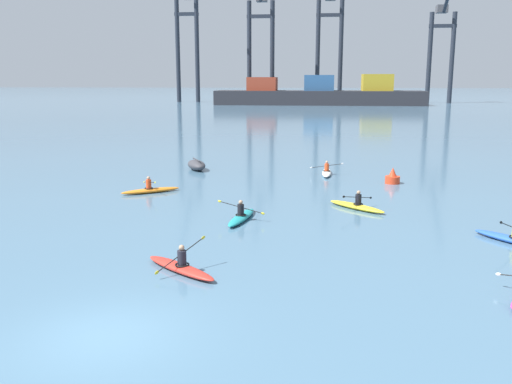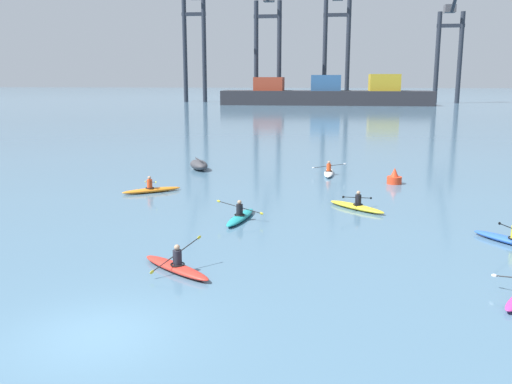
% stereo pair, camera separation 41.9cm
% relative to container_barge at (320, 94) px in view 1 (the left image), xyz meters
% --- Properties ---
extents(ground_plane, '(800.00, 800.00, 0.00)m').
position_rel_container_barge_xyz_m(ground_plane, '(-5.56, -128.06, -2.61)').
color(ground_plane, '#476B84').
extents(container_barge, '(51.65, 10.26, 7.52)m').
position_rel_container_barge_xyz_m(container_barge, '(0.00, 0.00, 0.00)').
color(container_barge, '#28282D').
rests_on(container_barge, ground).
extents(gantry_crane_west, '(6.64, 17.77, 39.90)m').
position_rel_container_barge_xyz_m(gantry_crane_west, '(-36.55, 12.44, 16.28)').
color(gantry_crane_west, '#232833').
rests_on(gantry_crane_west, ground).
extents(gantry_crane_west_mid, '(7.35, 19.62, 34.73)m').
position_rel_container_barge_xyz_m(gantry_crane_west_mid, '(-15.82, 8.65, 15.25)').
color(gantry_crane_west_mid, '#232833').
rests_on(gantry_crane_west_mid, ground).
extents(gantry_crane_east_mid, '(7.43, 16.65, 34.33)m').
position_rel_container_barge_xyz_m(gantry_crane_east_mid, '(2.35, 15.24, 15.37)').
color(gantry_crane_east_mid, '#232833').
rests_on(gantry_crane_east_mid, ground).
extents(gantry_crane_east, '(6.99, 20.00, 36.06)m').
position_rel_container_barge_xyz_m(gantry_crane_east, '(31.63, 12.78, 14.22)').
color(gantry_crane_east, '#232833').
rests_on(gantry_crane_east, ground).
extents(capsized_dinghy, '(2.15, 2.82, 0.76)m').
position_rel_container_barge_xyz_m(capsized_dinghy, '(-8.86, -102.48, -2.26)').
color(capsized_dinghy, '#38383D').
rests_on(capsized_dinghy, ground).
extents(channel_buoy, '(0.90, 0.90, 1.00)m').
position_rel_container_barge_xyz_m(channel_buoy, '(4.31, -106.22, -2.25)').
color(channel_buoy, red).
rests_on(channel_buoy, ground).
extents(kayak_white, '(2.27, 3.42, 0.95)m').
position_rel_container_barge_xyz_m(kayak_white, '(0.31, -103.43, -2.44)').
color(kayak_white, silver).
rests_on(kayak_white, ground).
extents(kayak_red, '(3.04, 2.58, 1.07)m').
position_rel_container_barge_xyz_m(kayak_red, '(-4.83, -123.24, -2.44)').
color(kayak_red, red).
rests_on(kayak_red, ground).
extents(kayak_orange, '(3.14, 2.42, 0.95)m').
position_rel_container_barge_xyz_m(kayak_orange, '(-9.72, -110.66, -2.44)').
color(kayak_orange, orange).
rests_on(kayak_orange, ground).
extents(kayak_teal, '(2.23, 3.45, 0.95)m').
position_rel_container_barge_xyz_m(kayak_teal, '(-3.74, -116.21, -2.44)').
color(kayak_teal, teal).
rests_on(kayak_teal, ground).
extents(kayak_yellow, '(2.88, 2.78, 0.95)m').
position_rel_container_barge_xyz_m(kayak_yellow, '(1.65, -113.42, -2.44)').
color(kayak_yellow, yellow).
rests_on(kayak_yellow, ground).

